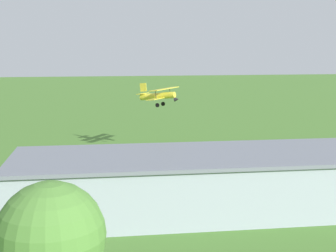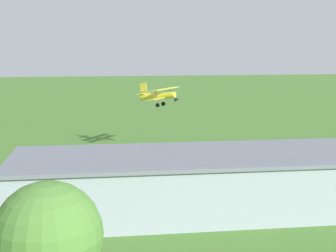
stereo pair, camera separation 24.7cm
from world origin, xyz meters
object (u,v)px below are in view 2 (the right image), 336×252
(car_silver, at_px, (29,176))
(person_near_hangar_door, at_px, (316,170))
(hangar, at_px, (204,182))
(biplane, at_px, (160,95))
(tree_behind_hangar_left, at_px, (48,236))
(person_at_fence_line, at_px, (321,162))

(car_silver, bearing_deg, person_near_hangar_door, 176.79)
(hangar, bearing_deg, biplane, -88.32)
(car_silver, xyz_separation_m, tree_behind_hangar_left, (-5.49, 32.79, 5.28))
(biplane, xyz_separation_m, tree_behind_hangar_left, (12.43, 47.41, -2.83))
(person_near_hangar_door, bearing_deg, person_at_fence_line, -124.71)
(person_at_fence_line, height_order, tree_behind_hangar_left, tree_behind_hangar_left)
(hangar, height_order, tree_behind_hangar_left, tree_behind_hangar_left)
(person_at_fence_line, bearing_deg, biplane, -32.01)
(biplane, distance_m, tree_behind_hangar_left, 49.09)
(person_at_fence_line, bearing_deg, tree_behind_hangar_left, 46.28)
(car_silver, relative_size, person_near_hangar_door, 2.79)
(person_at_fence_line, distance_m, person_near_hangar_door, 4.58)
(car_silver, bearing_deg, tree_behind_hangar_left, 99.51)
(biplane, xyz_separation_m, person_at_fence_line, (-20.59, 12.87, -8.20))
(hangar, relative_size, person_near_hangar_door, 23.86)
(tree_behind_hangar_left, bearing_deg, car_silver, -80.49)
(hangar, xyz_separation_m, person_near_hangar_door, (-17.18, -10.77, -2.14))
(biplane, height_order, person_near_hangar_door, biplane)
(tree_behind_hangar_left, bearing_deg, biplane, -104.70)
(biplane, relative_size, tree_behind_hangar_left, 0.79)
(biplane, xyz_separation_m, person_near_hangar_door, (-17.99, 16.64, -8.19))
(hangar, xyz_separation_m, person_at_fence_line, (-19.79, -14.53, -2.15))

